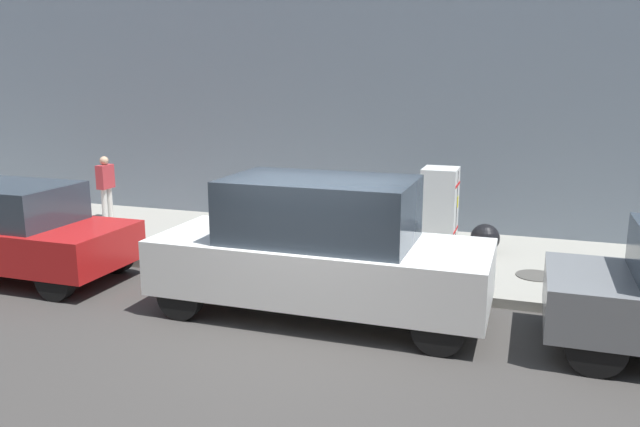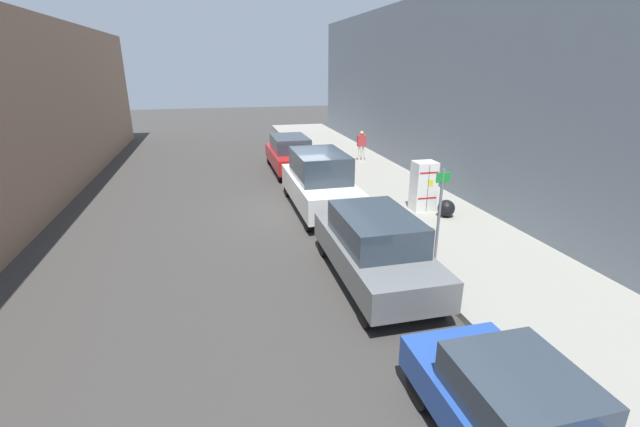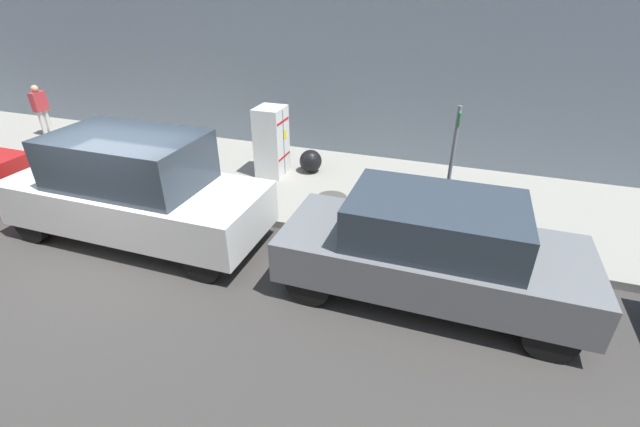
% 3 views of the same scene
% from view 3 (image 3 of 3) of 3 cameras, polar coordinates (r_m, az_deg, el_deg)
% --- Properties ---
extents(ground_plane, '(80.00, 80.00, 0.00)m').
position_cam_3_polar(ground_plane, '(8.99, -25.06, -5.32)').
color(ground_plane, '#383533').
extents(sidewalk_slab, '(4.35, 44.00, 0.16)m').
position_cam_3_polar(sidewalk_slab, '(11.82, -12.01, 5.49)').
color(sidewalk_slab, gray).
rests_on(sidewalk_slab, ground).
extents(building_facade_near, '(1.61, 39.60, 7.92)m').
position_cam_3_polar(building_facade_near, '(13.54, -6.97, 25.78)').
color(building_facade_near, slate).
rests_on(building_facade_near, ground).
extents(discarded_refrigerator, '(0.77, 0.68, 1.75)m').
position_cam_3_polar(discarded_refrigerator, '(10.99, -6.49, 9.49)').
color(discarded_refrigerator, white).
rests_on(discarded_refrigerator, sidewalk_slab).
extents(manhole_cover, '(0.70, 0.70, 0.02)m').
position_cam_3_polar(manhole_cover, '(9.96, 1.58, 2.16)').
color(manhole_cover, '#47443F').
rests_on(manhole_cover, sidewalk_slab).
extents(street_sign_post, '(0.36, 0.07, 2.61)m').
position_cam_3_polar(street_sign_post, '(8.09, 16.99, 5.62)').
color(street_sign_post, slate).
rests_on(street_sign_post, sidewalk_slab).
extents(trash_bag, '(0.59, 0.59, 0.59)m').
position_cam_3_polar(trash_bag, '(11.26, -1.26, 7.02)').
color(trash_bag, black).
rests_on(trash_bag, sidewalk_slab).
extents(pedestrian_walking_far, '(0.46, 0.22, 1.58)m').
position_cam_3_polar(pedestrian_walking_far, '(16.58, -33.23, 11.81)').
color(pedestrian_walking_far, beige).
rests_on(pedestrian_walking_far, sidewalk_slab).
extents(parked_van_white, '(1.96, 5.13, 2.16)m').
position_cam_3_polar(parked_van_white, '(9.02, -23.47, 3.00)').
color(parked_van_white, silver).
rests_on(parked_van_white, ground).
extents(parked_suv_gray, '(1.90, 4.75, 1.77)m').
position_cam_3_polar(parked_suv_gray, '(6.98, 14.58, -4.49)').
color(parked_suv_gray, slate).
rests_on(parked_suv_gray, ground).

